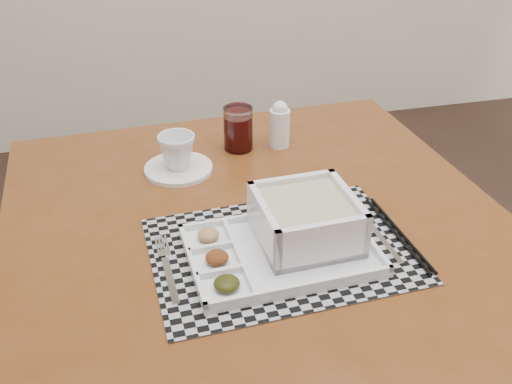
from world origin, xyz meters
TOP-DOWN VIEW (x-y plane):
  - dining_table at (-0.79, 0.60)m, footprint 0.99×0.99m
  - placemat at (-0.77, 0.49)m, footprint 0.47×0.34m
  - serving_tray at (-0.74, 0.49)m, footprint 0.33×0.23m
  - fork at (-0.97, 0.49)m, footprint 0.02×0.19m
  - spoon at (-0.59, 0.53)m, footprint 0.04×0.18m
  - chopsticks at (-0.55, 0.48)m, footprint 0.03×0.24m
  - saucer at (-0.91, 0.82)m, footprint 0.15×0.15m
  - cup at (-0.91, 0.82)m, footprint 0.09×0.09m
  - juice_glass at (-0.76, 0.90)m, footprint 0.07×0.07m
  - creamer_bottle at (-0.66, 0.88)m, footprint 0.05×0.05m

SIDE VIEW (x-z plane):
  - dining_table at x=-0.79m, z-range 0.29..1.00m
  - placemat at x=-0.77m, z-range 0.72..0.72m
  - fork at x=-0.97m, z-range 0.72..0.72m
  - saucer at x=-0.91m, z-range 0.72..0.73m
  - spoon at x=-0.59m, z-range 0.72..0.73m
  - chopsticks at x=-0.55m, z-range 0.72..0.73m
  - serving_tray at x=-0.74m, z-range 0.71..0.80m
  - juice_glass at x=-0.76m, z-range 0.71..0.82m
  - cup at x=-0.91m, z-range 0.73..0.80m
  - creamer_bottle at x=-0.66m, z-range 0.72..0.83m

